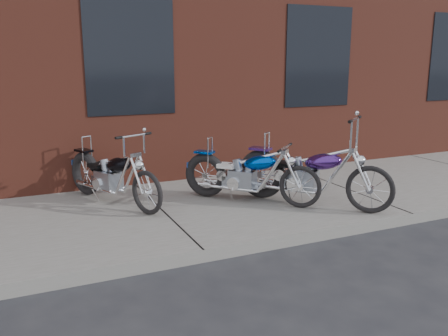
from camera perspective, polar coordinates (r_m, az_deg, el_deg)
name	(u,v)px	position (r m, az deg, el deg)	size (l,w,h in m)	color
ground	(204,263)	(5.24, -2.43, -11.33)	(120.00, 120.00, 0.00)	#28282C
sidewalk	(163,216)	(6.54, -7.37, -5.72)	(22.00, 3.00, 0.15)	slate
chopper_purple	(309,176)	(6.73, 10.15, -1.01)	(1.47, 1.84, 1.26)	black
chopper_blue	(247,176)	(6.79, 2.84, -1.01)	(1.47, 1.57, 0.89)	black
chopper_third	(112,178)	(6.89, -13.34, -1.13)	(0.93, 1.92, 1.05)	black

